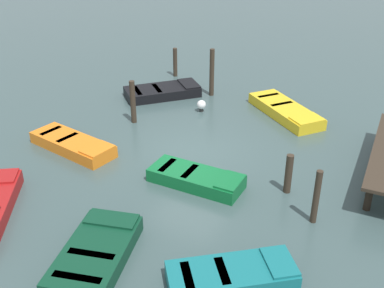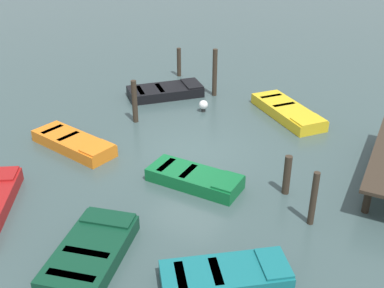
% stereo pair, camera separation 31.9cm
% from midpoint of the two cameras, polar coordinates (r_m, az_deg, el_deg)
% --- Properties ---
extents(ground_plane, '(80.00, 80.00, 0.00)m').
position_cam_midpoint_polar(ground_plane, '(15.60, -0.59, -1.14)').
color(ground_plane, '#384C4C').
extents(rowboat_black, '(3.30, 3.08, 0.46)m').
position_cam_midpoint_polar(rowboat_black, '(20.24, -4.04, 6.46)').
color(rowboat_black, black).
rests_on(rowboat_black, ground_plane).
extents(rowboat_orange, '(1.43, 3.29, 0.46)m').
position_cam_midpoint_polar(rowboat_orange, '(16.25, -14.92, -0.03)').
color(rowboat_orange, orange).
rests_on(rowboat_orange, ground_plane).
extents(rowboat_green, '(1.26, 2.87, 0.46)m').
position_cam_midpoint_polar(rowboat_green, '(13.82, -0.09, -4.21)').
color(rowboat_green, '#0F602D').
rests_on(rowboat_green, ground_plane).
extents(rowboat_dark_green, '(3.08, 2.24, 0.46)m').
position_cam_midpoint_polar(rowboat_dark_green, '(11.40, -12.50, -12.94)').
color(rowboat_dark_green, '#0C3823').
rests_on(rowboat_dark_green, ground_plane).
extents(rowboat_yellow, '(3.06, 3.62, 0.46)m').
position_cam_midpoint_polar(rowboat_yellow, '(18.60, 10.92, 4.04)').
color(rowboat_yellow, gold).
rests_on(rowboat_yellow, ground_plane).
extents(rowboat_teal, '(2.69, 2.84, 0.46)m').
position_cam_midpoint_polar(rowboat_teal, '(10.64, 4.09, -15.77)').
color(rowboat_teal, '#14666B').
rests_on(rowboat_teal, ground_plane).
extents(mooring_piling_mid_left, '(0.20, 0.20, 1.37)m').
position_cam_midpoint_polar(mooring_piling_mid_left, '(22.51, -2.49, 9.98)').
color(mooring_piling_mid_left, '#33281E').
rests_on(mooring_piling_mid_left, ground_plane).
extents(mooring_piling_far_right, '(0.20, 0.20, 1.66)m').
position_cam_midpoint_polar(mooring_piling_far_right, '(17.63, -7.77, 5.12)').
color(mooring_piling_far_right, '#33281E').
rests_on(mooring_piling_far_right, ground_plane).
extents(mooring_piling_near_left, '(0.17, 0.17, 1.55)m').
position_cam_midpoint_polar(mooring_piling_near_left, '(12.37, 14.27, -6.32)').
color(mooring_piling_near_left, '#33281E').
rests_on(mooring_piling_near_left, ground_plane).
extents(mooring_piling_center, '(0.20, 0.20, 2.05)m').
position_cam_midpoint_polar(mooring_piling_center, '(20.03, 1.99, 8.74)').
color(mooring_piling_center, '#33281E').
rests_on(mooring_piling_center, ground_plane).
extents(mooring_piling_mid_right, '(0.21, 0.21, 1.21)m').
position_cam_midpoint_polar(mooring_piling_mid_right, '(13.53, 11.08, -3.61)').
color(mooring_piling_mid_right, '#33281E').
rests_on(mooring_piling_mid_right, ground_plane).
extents(marker_buoy, '(0.36, 0.36, 0.48)m').
position_cam_midpoint_polar(marker_buoy, '(18.61, 0.67, 4.81)').
color(marker_buoy, '#262626').
rests_on(marker_buoy, ground_plane).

